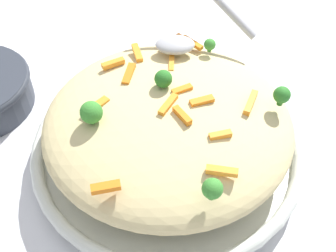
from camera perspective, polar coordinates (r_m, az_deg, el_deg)
ground_plane at (r=0.62m, az=-0.00°, el=-4.11°), size 2.40×2.40×0.00m
serving_bowl at (r=0.61m, az=-0.00°, el=-2.89°), size 0.38×0.38×0.04m
pasta_mound at (r=0.57m, az=-0.00°, el=0.32°), size 0.33×0.32×0.08m
carrot_piece_0 at (r=0.53m, az=0.46°, el=2.86°), size 0.03×0.04×0.01m
carrot_piece_1 at (r=0.62m, az=-4.11°, el=9.68°), size 0.02×0.04×0.01m
carrot_piece_2 at (r=0.55m, az=1.87°, el=4.80°), size 0.03×0.02×0.01m
carrot_piece_3 at (r=0.64m, az=0.44°, el=11.27°), size 0.03×0.03×0.01m
carrot_piece_4 at (r=0.51m, az=6.94°, el=-1.20°), size 0.03×0.01×0.01m
carrot_piece_5 at (r=0.61m, az=-7.28°, el=8.22°), size 0.03×0.02×0.01m
carrot_piece_6 at (r=0.54m, az=4.50°, el=3.40°), size 0.03×0.02×0.01m
carrot_piece_7 at (r=0.48m, az=7.15°, el=-5.92°), size 0.04×0.02×0.01m
carrot_piece_8 at (r=0.55m, az=-9.50°, el=2.76°), size 0.03×0.03×0.01m
carrot_piece_9 at (r=0.59m, az=-5.20°, el=6.82°), size 0.02×0.04×0.01m
carrot_piece_10 at (r=0.60m, az=0.48°, el=8.44°), size 0.01×0.04×0.01m
carrot_piece_11 at (r=0.47m, az=-8.25°, el=-8.02°), size 0.03×0.02×0.01m
carrot_piece_12 at (r=0.52m, az=1.89°, el=1.41°), size 0.02×0.03×0.01m
carrot_piece_13 at (r=0.64m, az=3.22°, el=10.96°), size 0.03×0.03×0.01m
carrot_piece_14 at (r=0.55m, az=10.89°, el=3.03°), size 0.02×0.04×0.01m
broccoli_floret_0 at (r=0.55m, az=-0.62°, el=6.24°), size 0.02×0.02×0.03m
broccoli_floret_1 at (r=0.45m, az=5.90°, el=-8.29°), size 0.02×0.02×0.03m
broccoli_floret_2 at (r=0.52m, az=-10.12°, el=1.76°), size 0.03×0.03×0.03m
broccoli_floret_3 at (r=0.56m, az=14.74°, el=4.29°), size 0.02×0.02×0.03m
broccoli_floret_4 at (r=0.62m, az=5.55°, el=10.66°), size 0.02×0.02×0.02m
serving_spoon at (r=0.63m, az=2.76°, el=13.53°), size 0.15×0.14×0.11m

